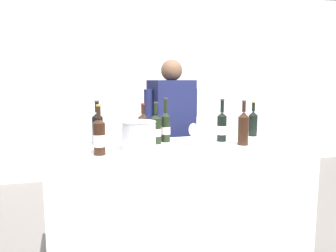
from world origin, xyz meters
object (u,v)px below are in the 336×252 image
object	(u,v)px
wine_bottle_4	(243,128)
wine_glass	(193,131)
wine_bottle_1	(143,128)
wine_bottle_0	(99,137)
wine_bottle_5	(98,127)
wine_bottle_3	(156,129)
wine_bottle_2	(222,127)
ice_bucket	(139,135)
wine_bottle_6	(166,126)
wine_bottle_7	(253,123)
person_server	(172,146)

from	to	relation	value
wine_bottle_4	wine_glass	bearing A→B (deg)	165.82
wine_bottle_1	wine_glass	bearing A→B (deg)	-33.89
wine_bottle_0	wine_bottle_5	distance (m)	0.36
wine_bottle_3	wine_bottle_2	bearing A→B (deg)	-6.17
wine_bottle_5	ice_bucket	bearing A→B (deg)	-45.38
wine_bottle_6	wine_bottle_3	bearing A→B (deg)	-150.95
wine_bottle_1	wine_bottle_5	world-z (taller)	wine_bottle_5
wine_bottle_7	wine_bottle_2	bearing A→B (deg)	-158.05
wine_bottle_4	person_server	distance (m)	0.94
wine_bottle_4	wine_bottle_6	world-z (taller)	wine_bottle_6
wine_bottle_2	wine_glass	world-z (taller)	wine_bottle_2
wine_bottle_7	person_server	size ratio (longest dim) A/B	0.19
wine_bottle_7	wine_bottle_5	bearing A→B (deg)	179.90
wine_bottle_1	ice_bucket	world-z (taller)	wine_bottle_1
wine_bottle_0	ice_bucket	xyz separation A→B (m)	(0.29, 0.09, -0.02)
ice_bucket	wine_bottle_4	bearing A→B (deg)	-5.02
wine_bottle_0	person_server	size ratio (longest dim) A/B	0.21
wine_bottle_2	wine_bottle_3	world-z (taller)	wine_bottle_2
wine_bottle_3	wine_bottle_5	world-z (taller)	wine_bottle_5
wine_bottle_4	wine_glass	size ratio (longest dim) A/B	2.01
wine_bottle_5	wine_bottle_6	bearing A→B (deg)	-4.73
wine_bottle_3	wine_bottle_4	distance (m)	0.67
wine_bottle_0	wine_bottle_4	size ratio (longest dim) A/B	0.99
person_server	wine_bottle_5	bearing A→B (deg)	-146.58
wine_glass	person_server	world-z (taller)	person_server
wine_bottle_5	wine_bottle_7	world-z (taller)	wine_bottle_5
wine_bottle_4	wine_bottle_5	bearing A→B (deg)	162.28
wine_bottle_6	person_server	xyz separation A→B (m)	(0.22, 0.54, -0.28)
wine_bottle_6	wine_glass	size ratio (longest dim) A/B	2.09
wine_bottle_3	wine_bottle_6	world-z (taller)	wine_bottle_6
wine_bottle_1	wine_bottle_4	world-z (taller)	wine_bottle_4
wine_bottle_1	wine_bottle_7	bearing A→B (deg)	0.93
wine_bottle_5	wine_glass	xyz separation A→B (m)	(0.69, -0.25, -0.02)
wine_bottle_7	person_server	distance (m)	0.82
wine_bottle_5	person_server	world-z (taller)	person_server
ice_bucket	wine_bottle_3	bearing A→B (deg)	45.32
ice_bucket	person_server	xyz separation A→B (m)	(0.49, 0.77, -0.26)
wine_bottle_2	ice_bucket	xyz separation A→B (m)	(-0.71, -0.11, -0.02)
wine_bottle_2	wine_glass	bearing A→B (deg)	-162.15
wine_bottle_2	wine_bottle_7	bearing A→B (deg)	21.95
wine_bottle_6	ice_bucket	world-z (taller)	wine_bottle_6
wine_bottle_0	wine_bottle_7	world-z (taller)	wine_bottle_0
wine_glass	wine_bottle_7	bearing A→B (deg)	20.22
wine_bottle_5	wine_glass	distance (m)	0.73
wine_bottle_5	ice_bucket	world-z (taller)	wine_bottle_5
wine_bottle_0	wine_bottle_3	xyz separation A→B (m)	(0.46, 0.26, -0.00)
wine_bottle_1	wine_bottle_5	distance (m)	0.35
wine_bottle_3	wine_bottle_6	bearing A→B (deg)	29.05
ice_bucket	person_server	world-z (taller)	person_server
wine_bottle_0	wine_glass	bearing A→B (deg)	9.05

